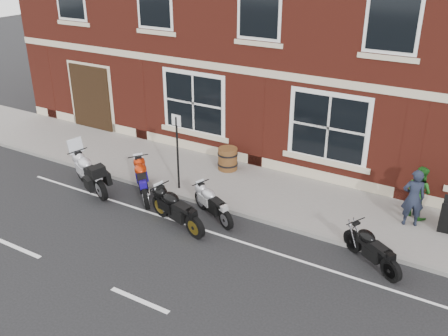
{
  "coord_description": "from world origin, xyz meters",
  "views": [
    {
      "loc": [
        6.09,
        -9.63,
        7.31
      ],
      "look_at": [
        -0.53,
        1.6,
        1.28
      ],
      "focal_mm": 40.0,
      "sensor_mm": 36.0,
      "label": 1
    }
  ],
  "objects": [
    {
      "name": "moto_sport_silver",
      "position": [
        -0.47,
        0.91,
        0.5
      ],
      "size": [
        1.76,
        0.98,
        0.86
      ],
      "rotation": [
        0.0,
        0.0,
        1.1
      ],
      "color": "black",
      "rests_on": "ground"
    },
    {
      "name": "moto_sport_black",
      "position": [
        -1.11,
        0.03,
        0.57
      ],
      "size": [
        2.15,
        0.79,
        0.99
      ],
      "rotation": [
        0.0,
        0.0,
        1.27
      ],
      "color": "black",
      "rests_on": "ground"
    },
    {
      "name": "pedestrian_left",
      "position": [
        4.47,
        3.16,
        0.95
      ],
      "size": [
        0.7,
        0.58,
        1.65
      ],
      "primitive_type": "imported",
      "rotation": [
        0.0,
        0.0,
        3.5
      ],
      "color": "black",
      "rests_on": "sidewalk"
    },
    {
      "name": "moto_sport_red",
      "position": [
        -3.02,
        0.99,
        0.58
      ],
      "size": [
        1.64,
        1.73,
        1.01
      ],
      "rotation": [
        0.0,
        0.0,
        0.75
      ],
      "color": "black",
      "rests_on": "ground"
    },
    {
      "name": "pedestrian_right",
      "position": [
        4.5,
        3.73,
        0.88
      ],
      "size": [
        0.94,
        0.89,
        1.53
      ],
      "primitive_type": "imported",
      "rotation": [
        0.0,
        0.0,
        2.58
      ],
      "color": "#1B5618",
      "rests_on": "sidewalk"
    },
    {
      "name": "parking_sign",
      "position": [
        -2.27,
        1.75,
        1.52
      ],
      "size": [
        0.34,
        0.06,
        2.43
      ],
      "rotation": [
        0.0,
        0.0,
        -0.09
      ],
      "color": "black",
      "rests_on": "sidewalk"
    },
    {
      "name": "barrel_planter",
      "position": [
        -1.66,
        3.75,
        0.5
      ],
      "size": [
        0.69,
        0.69,
        0.77
      ],
      "color": "#563917",
      "rests_on": "sidewalk"
    },
    {
      "name": "moto_touring_silver",
      "position": [
        -4.78,
        0.48,
        0.63
      ],
      "size": [
        2.19,
        1.09,
        1.54
      ],
      "rotation": [
        0.0,
        0.0,
        1.15
      ],
      "color": "black",
      "rests_on": "ground"
    },
    {
      "name": "moto_naked_black",
      "position": [
        4.02,
        0.95,
        0.51
      ],
      "size": [
        1.71,
        1.19,
        0.89
      ],
      "rotation": [
        0.0,
        0.0,
        0.99
      ],
      "color": "black",
      "rests_on": "ground"
    },
    {
      "name": "ground",
      "position": [
        0.0,
        0.0,
        0.0
      ],
      "size": [
        80.0,
        80.0,
        0.0
      ],
      "primitive_type": "plane",
      "color": "black",
      "rests_on": "ground"
    },
    {
      "name": "kerb",
      "position": [
        0.0,
        1.42,
        0.06
      ],
      "size": [
        30.0,
        0.16,
        0.12
      ],
      "primitive_type": "cube",
      "color": "slate",
      "rests_on": "ground"
    },
    {
      "name": "sidewalk",
      "position": [
        0.0,
        3.0,
        0.06
      ],
      "size": [
        30.0,
        3.0,
        0.12
      ],
      "primitive_type": "cube",
      "color": "slate",
      "rests_on": "ground"
    }
  ]
}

